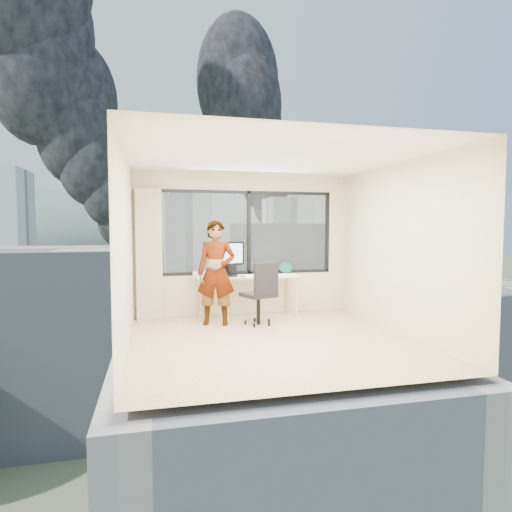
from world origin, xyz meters
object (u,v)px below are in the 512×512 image
object	(u,v)px
monitor	(229,258)
game_console	(202,274)
person	(216,273)
laptop	(227,269)
chair	(258,293)
desk	(247,296)
handbag	(286,268)

from	to	relation	value
monitor	game_console	world-z (taller)	monitor
monitor	person	bearing A→B (deg)	-136.20
game_console	laptop	world-z (taller)	laptop
person	monitor	distance (m)	0.69
chair	monitor	xyz separation A→B (m)	(-0.37, 0.77, 0.53)
monitor	game_console	xyz separation A→B (m)	(-0.48, 0.09, -0.27)
desk	game_console	distance (m)	0.92
desk	person	distance (m)	0.93
monitor	laptop	xyz separation A→B (m)	(-0.05, -0.10, -0.19)
desk	game_console	size ratio (longest dim) A/B	5.96
chair	game_console	bearing A→B (deg)	113.20
person	monitor	xyz separation A→B (m)	(0.31, 0.58, 0.19)
chair	handbag	world-z (taller)	chair
person	handbag	bearing A→B (deg)	40.96
desk	person	bearing A→B (deg)	-143.82
person	monitor	size ratio (longest dim) A/B	2.79
desk	chair	xyz separation A→B (m)	(0.05, -0.65, 0.16)
desk	handbag	size ratio (longest dim) A/B	6.52
laptop	desk	bearing A→B (deg)	1.99
game_console	laptop	xyz separation A→B (m)	(0.43, -0.19, 0.09)
laptop	handbag	bearing A→B (deg)	15.64
person	chair	bearing A→B (deg)	-0.18
monitor	laptop	size ratio (longest dim) A/B	1.56
game_console	laptop	size ratio (longest dim) A/B	0.76
desk	chair	distance (m)	0.67
laptop	person	bearing A→B (deg)	-112.88
monitor	handbag	world-z (taller)	monitor
monitor	game_console	size ratio (longest dim) A/B	2.06
desk	monitor	distance (m)	0.77
chair	game_console	distance (m)	1.23
person	laptop	xyz separation A→B (m)	(0.26, 0.48, 0.00)
game_console	desk	bearing A→B (deg)	-20.75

